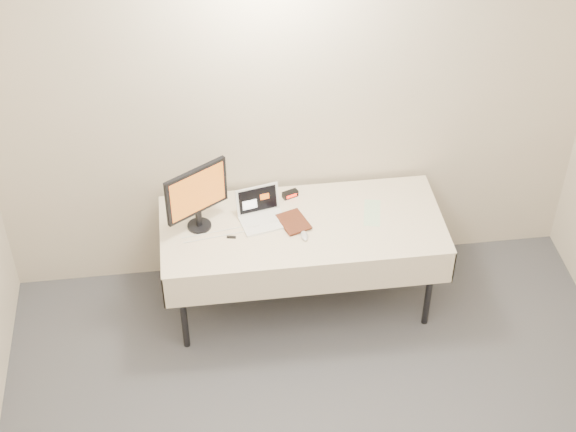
{
  "coord_description": "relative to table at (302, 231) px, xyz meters",
  "views": [
    {
      "loc": [
        -0.65,
        -2.27,
        4.51
      ],
      "look_at": [
        -0.1,
        1.99,
        0.86
      ],
      "focal_mm": 55.0,
      "sensor_mm": 36.0,
      "label": 1
    }
  ],
  "objects": [
    {
      "name": "back_wall",
      "position": [
        0.0,
        0.45,
        0.67
      ],
      "size": [
        4.0,
        0.1,
        2.7
      ],
      "primitive_type": "cube",
      "color": "beige",
      "rests_on": "ground"
    },
    {
      "name": "alarm_clock",
      "position": [
        -0.04,
        0.29,
        0.08
      ],
      "size": [
        0.12,
        0.08,
        0.04
      ],
      "rotation": [
        0.0,
        0.0,
        0.37
      ],
      "color": "black",
      "rests_on": "table"
    },
    {
      "name": "laptop",
      "position": [
        -0.26,
        0.09,
        0.11
      ],
      "size": [
        0.34,
        0.31,
        0.2
      ],
      "rotation": [
        0.0,
        0.0,
        0.21
      ],
      "color": "white",
      "rests_on": "table"
    },
    {
      "name": "monitor",
      "position": [
        -0.67,
        0.06,
        0.33
      ],
      "size": [
        0.4,
        0.26,
        0.46
      ],
      "rotation": [
        0.0,
        0.0,
        0.56
      ],
      "color": "black",
      "rests_on": "table"
    },
    {
      "name": "book",
      "position": [
        -0.14,
        -0.02,
        0.17
      ],
      "size": [
        0.16,
        0.07,
        0.22
      ],
      "primitive_type": "imported",
      "rotation": [
        0.0,
        0.0,
        0.33
      ],
      "color": "maroon",
      "rests_on": "table"
    },
    {
      "name": "table",
      "position": [
        0.0,
        0.0,
        0.0
      ],
      "size": [
        1.86,
        0.81,
        0.74
      ],
      "color": "black",
      "rests_on": "ground"
    },
    {
      "name": "usb_dongle",
      "position": [
        -0.47,
        -0.08,
        0.07
      ],
      "size": [
        0.06,
        0.03,
        0.01
      ],
      "primitive_type": "cube",
      "rotation": [
        0.0,
        0.0,
        -0.2
      ],
      "color": "black",
      "rests_on": "table"
    },
    {
      "name": "paper_form",
      "position": [
        0.48,
        0.05,
        0.06
      ],
      "size": [
        0.16,
        0.29,
        0.0
      ],
      "primitive_type": "cube",
      "rotation": [
        0.0,
        0.0,
        -0.22
      ],
      "color": "#C4EABA",
      "rests_on": "table"
    },
    {
      "name": "clicker",
      "position": [
        -0.01,
        -0.13,
        0.07
      ],
      "size": [
        0.05,
        0.1,
        0.02
      ],
      "primitive_type": "ellipsoid",
      "rotation": [
        0.0,
        0.0,
        0.04
      ],
      "color": "silver",
      "rests_on": "table"
    }
  ]
}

